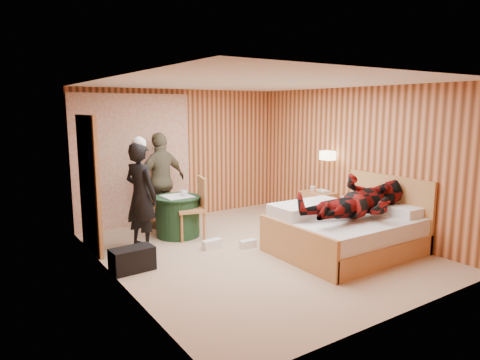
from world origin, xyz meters
TOP-DOWN VIEW (x-y plane):
  - floor at (0.00, 0.00)m, footprint 4.20×5.00m
  - ceiling at (0.00, 0.00)m, footprint 4.20×5.00m
  - wall_back at (0.00, 2.50)m, footprint 4.20×0.02m
  - wall_left at (-2.10, 0.00)m, footprint 0.02×5.00m
  - wall_right at (2.10, 0.00)m, footprint 0.02×5.00m
  - curtain at (-1.00, 2.43)m, footprint 2.20×0.08m
  - doorway at (-2.06, 1.40)m, footprint 0.06×0.90m
  - wall_lamp at (1.92, 0.45)m, footprint 0.26×0.24m
  - bed at (1.12, -0.78)m, footprint 2.01×1.59m
  - nightstand at (1.88, 0.65)m, footprint 0.46×0.62m
  - round_table at (-0.64, 1.35)m, footprint 0.78×0.78m
  - chair_far at (-0.64, 1.98)m, footprint 0.44×0.44m
  - chair_near at (-0.43, 1.10)m, footprint 0.56×0.56m
  - duffel_bag at (-1.83, 0.24)m, footprint 0.58×0.33m
  - sneaker_left at (-0.49, 0.46)m, footprint 0.31×0.15m
  - sneaker_right at (-0.00, 0.19)m, footprint 0.26×0.11m
  - woman_standing at (-1.37, 1.10)m, footprint 0.59×0.70m
  - man_at_table at (-0.64, 2.00)m, footprint 1.08×0.66m
  - man_on_bed at (1.15, -1.00)m, footprint 0.86×0.67m
  - book_lower at (1.88, 0.60)m, footprint 0.21×0.26m
  - book_upper at (1.88, 0.60)m, footprint 0.20×0.25m
  - cup_nightstand at (1.88, 0.78)m, footprint 0.12×0.12m
  - cup_table at (-0.54, 1.30)m, footprint 0.14×0.14m

SIDE VIEW (x-z plane):
  - floor at x=0.00m, z-range -0.01..0.01m
  - sneaker_right at x=0.00m, z-range 0.00..0.12m
  - sneaker_left at x=-0.49m, z-range 0.00..0.14m
  - duffel_bag at x=-1.83m, z-range 0.00..0.32m
  - nightstand at x=1.88m, z-range 0.01..0.61m
  - bed at x=1.12m, z-range -0.23..0.86m
  - round_table at x=-0.64m, z-range 0.00..0.69m
  - chair_far at x=-0.64m, z-range 0.07..1.00m
  - chair_near at x=-0.43m, z-range 0.08..1.10m
  - book_lower at x=1.88m, z-range 0.60..0.62m
  - book_upper at x=1.88m, z-range 0.62..0.64m
  - cup_nightstand at x=1.88m, z-range 0.60..0.69m
  - cup_table at x=-0.54m, z-range 0.69..0.79m
  - woman_standing at x=-1.37m, z-range 0.00..1.64m
  - man_at_table at x=-0.64m, z-range 0.00..1.72m
  - man_on_bed at x=1.15m, z-range 0.09..1.86m
  - doorway at x=-2.06m, z-range 0.00..2.05m
  - curtain at x=-1.00m, z-range 0.00..2.40m
  - wall_back at x=0.00m, z-range 0.00..2.50m
  - wall_left at x=-2.10m, z-range 0.00..2.50m
  - wall_right at x=2.10m, z-range 0.00..2.50m
  - wall_lamp at x=1.92m, z-range 1.22..1.38m
  - ceiling at x=0.00m, z-range 2.50..2.50m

